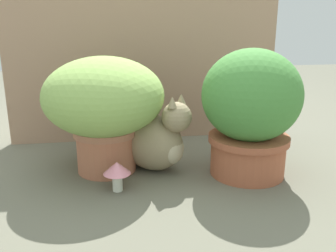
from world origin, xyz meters
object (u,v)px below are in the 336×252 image
Objects in this scene: leafy_planter at (251,109)px; cat at (156,140)px; mushroom_ornament_pink at (117,170)px; grass_planter at (104,104)px.

cat is (-0.34, 0.09, -0.13)m from leafy_planter.
leafy_planter is at bearing 8.32° from mushroom_ornament_pink.
cat is at bearing 165.13° from leafy_planter.
cat is (0.19, -0.03, -0.14)m from grass_planter.
leafy_planter reaches higher than cat.
leafy_planter is at bearing -14.87° from cat.
leafy_planter is 0.37m from cat.
leafy_planter is 0.52m from mushroom_ornament_pink.
grass_planter is 0.27m from mushroom_ornament_pink.
grass_planter is 0.24m from cat.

